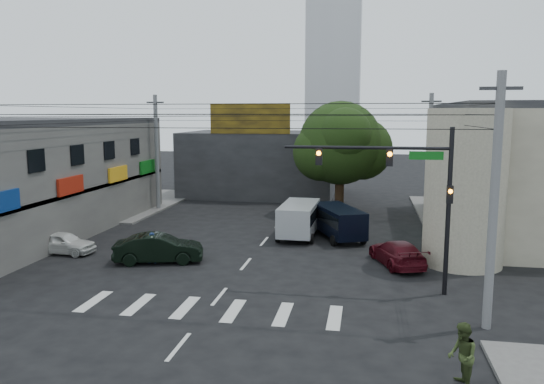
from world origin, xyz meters
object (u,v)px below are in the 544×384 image
(traffic_gantry, at_px, (409,183))
(silver_minivan, at_px, (299,220))
(utility_pole_near_right, at_px, (494,204))
(utility_pole_far_right, at_px, (429,157))
(white_compact, at_px, (63,243))
(maroon_sedan, at_px, (397,253))
(navy_van, at_px, (338,223))
(dark_sedan, at_px, (159,248))
(pedestrian_olive, at_px, (462,356))
(utility_pole_far_left, at_px, (157,153))
(traffic_officer, at_px, (152,248))
(street_tree, at_px, (340,143))

(traffic_gantry, bearing_deg, silver_minivan, 121.60)
(utility_pole_near_right, relative_size, utility_pole_far_right, 1.00)
(utility_pole_near_right, distance_m, white_compact, 22.42)
(utility_pole_near_right, bearing_deg, traffic_gantry, 127.42)
(maroon_sedan, height_order, navy_van, navy_van)
(dark_sedan, relative_size, pedestrian_olive, 2.52)
(navy_van, bearing_deg, utility_pole_far_left, 39.22)
(utility_pole_far_right, distance_m, white_compact, 25.40)
(maroon_sedan, distance_m, traffic_officer, 12.67)
(maroon_sedan, bearing_deg, navy_van, -77.68)
(maroon_sedan, height_order, pedestrian_olive, pedestrian_olive)
(navy_van, relative_size, pedestrian_olive, 2.75)
(street_tree, distance_m, utility_pole_far_left, 14.56)
(dark_sedan, height_order, traffic_officer, traffic_officer)
(traffic_gantry, xyz_separation_m, navy_van, (-3.42, 9.56, -3.84))
(utility_pole_far_right, distance_m, silver_minivan, 11.87)
(traffic_officer, bearing_deg, pedestrian_olive, -48.38)
(utility_pole_near_right, height_order, navy_van, utility_pole_near_right)
(utility_pole_far_left, height_order, pedestrian_olive, utility_pole_far_left)
(utility_pole_near_right, distance_m, utility_pole_far_right, 20.50)
(pedestrian_olive, bearing_deg, silver_minivan, -162.89)
(utility_pole_near_right, xyz_separation_m, pedestrian_olive, (-1.64, -4.61, -3.64))
(traffic_gantry, height_order, white_compact, traffic_gantry)
(street_tree, relative_size, dark_sedan, 1.80)
(maroon_sedan, bearing_deg, utility_pole_far_left, -54.47)
(utility_pole_far_left, relative_size, white_compact, 2.49)
(utility_pole_far_right, xyz_separation_m, maroon_sedan, (-2.80, -12.79, -3.96))
(dark_sedan, distance_m, navy_van, 11.39)
(white_compact, xyz_separation_m, maroon_sedan, (18.20, 0.94, 0.03))
(navy_van, distance_m, pedestrian_olive, 18.22)
(utility_pole_far_left, bearing_deg, utility_pole_far_right, 0.00)
(dark_sedan, xyz_separation_m, pedestrian_olive, (13.42, -10.64, 0.20))
(silver_minivan, relative_size, navy_van, 0.95)
(maroon_sedan, distance_m, silver_minivan, 7.90)
(navy_van, relative_size, traffic_officer, 3.24)
(utility_pole_far_right, bearing_deg, pedestrian_olive, -93.74)
(traffic_gantry, distance_m, white_compact, 19.09)
(utility_pole_far_right, height_order, silver_minivan, utility_pole_far_right)
(traffic_gantry, bearing_deg, utility_pole_far_right, 81.06)
(dark_sedan, height_order, white_compact, dark_sedan)
(silver_minivan, relative_size, traffic_officer, 3.06)
(utility_pole_far_right, bearing_deg, utility_pole_near_right, -90.00)
(silver_minivan, distance_m, navy_van, 2.48)
(utility_pole_near_right, xyz_separation_m, traffic_officer, (-15.33, 5.82, -3.79))
(silver_minivan, bearing_deg, utility_pole_far_right, -47.57)
(utility_pole_near_right, bearing_deg, pedestrian_olive, -109.60)
(traffic_officer, bearing_deg, navy_van, 27.00)
(dark_sedan, bearing_deg, pedestrian_olive, -143.85)
(utility_pole_far_left, bearing_deg, utility_pole_near_right, -44.31)
(white_compact, xyz_separation_m, silver_minivan, (12.43, 6.32, 0.45))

